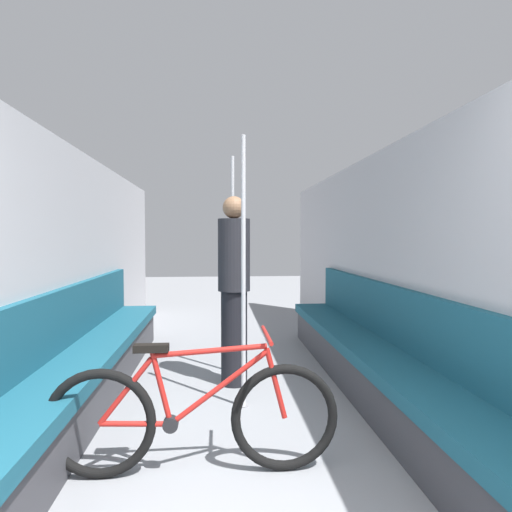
% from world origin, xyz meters
% --- Properties ---
extents(wall_left, '(0.10, 9.02, 2.23)m').
position_xyz_m(wall_left, '(-1.49, 2.91, 1.12)').
color(wall_left, '#B2B2B7').
rests_on(wall_left, ground).
extents(wall_right, '(0.10, 9.02, 2.23)m').
position_xyz_m(wall_right, '(1.49, 2.91, 1.12)').
color(wall_right, '#B2B2B7').
rests_on(wall_right, ground).
extents(bench_seat_row_left, '(0.49, 4.74, 0.97)m').
position_xyz_m(bench_seat_row_left, '(-1.23, 2.74, 0.31)').
color(bench_seat_row_left, '#3D3D42').
rests_on(bench_seat_row_left, ground).
extents(bench_seat_row_right, '(0.49, 4.74, 0.97)m').
position_xyz_m(bench_seat_row_right, '(1.23, 2.74, 0.31)').
color(bench_seat_row_right, '#3D3D42').
rests_on(bench_seat_row_right, ground).
extents(bicycle, '(1.71, 0.46, 0.83)m').
position_xyz_m(bicycle, '(-0.27, 1.55, 0.34)').
color(bicycle, black).
rests_on(bicycle, ground).
extents(grab_pole_near, '(0.08, 0.08, 2.21)m').
position_xyz_m(grab_pole_near, '(0.09, 2.59, 1.08)').
color(grab_pole_near, gray).
rests_on(grab_pole_near, ground).
extents(grab_pole_far, '(0.08, 0.08, 2.21)m').
position_xyz_m(grab_pole_far, '(0.03, 3.56, 1.08)').
color(grab_pole_far, gray).
rests_on(grab_pole_far, ground).
extents(passenger_standing, '(0.30, 0.30, 1.77)m').
position_xyz_m(passenger_standing, '(0.03, 3.16, 0.92)').
color(passenger_standing, black).
rests_on(passenger_standing, ground).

